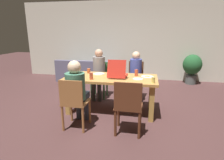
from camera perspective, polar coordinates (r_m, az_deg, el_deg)
name	(u,v)px	position (r m, az deg, el deg)	size (l,w,h in m)	color
ground_plane	(111,111)	(4.05, -0.27, -9.53)	(20.00, 20.00, 0.00)	#4A2E2D
back_wall	(127,41)	(6.67, 4.84, 12.11)	(7.77, 0.12, 2.71)	beige
dining_table	(111,82)	(3.83, -0.28, -0.63)	(1.89, 0.86, 0.76)	#C08743
chair_0	(74,102)	(3.21, -11.73, -6.68)	(0.42, 0.43, 0.92)	#9D6637
person_0	(77,88)	(3.27, -10.97, -2.39)	(0.34, 0.53, 1.21)	#323A47
chair_1	(136,79)	(4.68, 7.34, 0.16)	(0.39, 0.38, 0.94)	brown
person_1	(135,73)	(4.50, 7.31, 2.32)	(0.29, 0.47, 1.21)	#423046
chair_2	(100,78)	(4.81, -3.76, 0.50)	(0.39, 0.42, 0.90)	#366A39
person_2	(98,70)	(4.63, -4.23, 3.08)	(0.30, 0.50, 1.25)	#3A4140
chair_3	(128,106)	(3.00, 5.05, -8.19)	(0.45, 0.41, 0.93)	#572E1A
pizza_box_0	(118,74)	(3.82, 1.88, 1.83)	(0.37, 0.49, 0.38)	red
plate_0	(99,74)	(4.07, -4.10, 1.94)	(0.25, 0.25, 0.01)	white
plate_1	(79,76)	(3.88, -10.11, 1.18)	(0.22, 0.22, 0.03)	white
plate_2	(138,79)	(3.65, 8.06, 0.33)	(0.21, 0.21, 0.01)	white
plate_3	(147,76)	(3.87, 10.95, 1.08)	(0.26, 0.26, 0.03)	white
drinking_glass_0	(136,73)	(3.91, 7.59, 2.25)	(0.07, 0.07, 0.14)	#BE4D2E
drinking_glass_1	(89,71)	(4.17, -7.27, 2.87)	(0.08, 0.08, 0.11)	#BC502A
drinking_glass_2	(153,80)	(3.43, 12.75, -0.01)	(0.06, 0.06, 0.11)	#DACB63
drinking_glass_3	(91,76)	(3.61, -6.51, 1.23)	(0.07, 0.07, 0.14)	#B84D33
couch	(86,73)	(6.45, -8.05, 2.13)	(1.97, 0.78, 0.74)	slate
potted_plant	(192,67)	(6.48, 23.69, 3.86)	(0.59, 0.59, 0.97)	#4F5754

